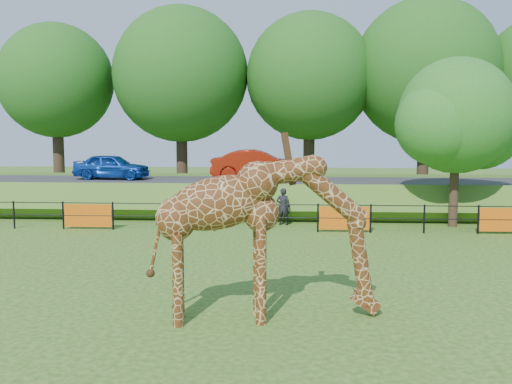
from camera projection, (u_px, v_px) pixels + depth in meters
The scene contains 10 objects.
ground at pixel (250, 289), 14.04m from camera, with size 90.00×90.00×0.00m, color #275114.
giraffe at pixel (267, 238), 11.67m from camera, with size 4.80×0.88×3.43m, color #552C11, non-canonical shape.
perimeter_fence at pixel (266, 217), 21.92m from camera, with size 28.07×0.10×1.10m, color black, non-canonical shape.
embankment at pixel (273, 193), 29.35m from camera, with size 40.00×9.00×1.30m, color #275114.
road at pixel (272, 182), 27.78m from camera, with size 40.00×5.00×0.12m, color #2C2C2E.
car_blue at pixel (112, 166), 28.64m from camera, with size 1.51×3.76×1.28m, color #1649B6.
car_red at pixel (257, 165), 28.11m from camera, with size 1.58×4.54×1.50m, color #A11D0B.
visitor at pixel (283, 207), 23.38m from camera, with size 0.56×0.37×1.53m, color black.
tree_east at pixel (459, 120), 22.63m from camera, with size 5.40×4.71×6.76m.
bg_tree_line at pixel (308, 76), 34.95m from camera, with size 37.30×8.80×11.82m.
Camera 1 is at (1.06, -13.66, 3.93)m, focal length 40.00 mm.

